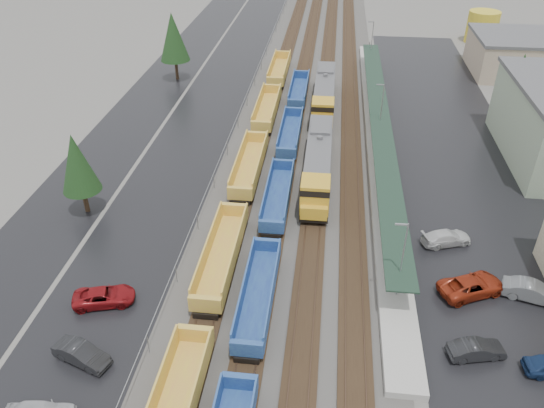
# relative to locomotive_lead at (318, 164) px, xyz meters

# --- Properties ---
(ballast_strip) EXTENTS (20.00, 160.00, 0.08)m
(ballast_strip) POSITION_rel_locomotive_lead_xyz_m (-2.00, 21.24, -2.34)
(ballast_strip) COLOR #302D2B
(ballast_strip) RESTS_ON ground
(trackbed) EXTENTS (14.60, 160.00, 0.22)m
(trackbed) POSITION_rel_locomotive_lead_xyz_m (-2.00, 21.24, -2.22)
(trackbed) COLOR black
(trackbed) RESTS_ON ground
(west_parking_lot) EXTENTS (10.00, 160.00, 0.02)m
(west_parking_lot) POSITION_rel_locomotive_lead_xyz_m (-17.00, 21.24, -2.37)
(west_parking_lot) COLOR black
(west_parking_lot) RESTS_ON ground
(west_road) EXTENTS (9.00, 160.00, 0.02)m
(west_road) POSITION_rel_locomotive_lead_xyz_m (-27.00, 21.24, -2.37)
(west_road) COLOR black
(west_road) RESTS_ON ground
(east_commuter_lot) EXTENTS (16.00, 100.00, 0.02)m
(east_commuter_lot) POSITION_rel_locomotive_lead_xyz_m (17.00, 11.24, -2.37)
(east_commuter_lot) COLOR black
(east_commuter_lot) RESTS_ON ground
(station_platform) EXTENTS (3.00, 80.00, 8.00)m
(station_platform) POSITION_rel_locomotive_lead_xyz_m (7.50, 11.25, -1.65)
(station_platform) COLOR #9E9B93
(station_platform) RESTS_ON ground
(chainlink_fence) EXTENTS (0.08, 160.04, 2.02)m
(chainlink_fence) POSITION_rel_locomotive_lead_xyz_m (-11.50, 19.68, -0.77)
(chainlink_fence) COLOR gray
(chainlink_fence) RESTS_ON ground
(tree_west_near) EXTENTS (3.96, 3.96, 9.00)m
(tree_west_near) POSITION_rel_locomotive_lead_xyz_m (-24.00, -8.76, 3.44)
(tree_west_near) COLOR #332316
(tree_west_near) RESTS_ON ground
(tree_west_far) EXTENTS (4.84, 4.84, 11.00)m
(tree_west_far) POSITION_rel_locomotive_lead_xyz_m (-25.00, 31.24, 4.74)
(tree_west_far) COLOR #332316
(tree_west_far) RESTS_ON ground
(tree_east) EXTENTS (4.40, 4.40, 10.00)m
(tree_east) POSITION_rel_locomotive_lead_xyz_m (26.00, 19.24, 4.09)
(tree_east) COLOR #332316
(tree_east) RESTS_ON ground
(locomotive_lead) EXTENTS (2.99, 19.71, 4.46)m
(locomotive_lead) POSITION_rel_locomotive_lead_xyz_m (0.00, 0.00, 0.00)
(locomotive_lead) COLOR black
(locomotive_lead) RESTS_ON ground
(locomotive_trail) EXTENTS (2.99, 19.71, 4.46)m
(locomotive_trail) POSITION_rel_locomotive_lead_xyz_m (0.00, 21.00, 0.00)
(locomotive_trail) COLOR black
(locomotive_trail) RESTS_ON ground
(well_string_yellow) EXTENTS (2.76, 98.35, 2.45)m
(well_string_yellow) POSITION_rel_locomotive_lead_xyz_m (-8.00, -7.51, -1.18)
(well_string_yellow) COLOR gold
(well_string_yellow) RESTS_ON ground
(well_string_blue) EXTENTS (2.54, 89.92, 2.25)m
(well_string_blue) POSITION_rel_locomotive_lead_xyz_m (-4.00, -12.87, -1.25)
(well_string_blue) COLOR navy
(well_string_blue) RESTS_ON ground
(storage_tank) EXTENTS (6.09, 6.09, 6.09)m
(storage_tank) POSITION_rel_locomotive_lead_xyz_m (30.22, 59.15, 0.66)
(storage_tank) COLOR gold
(storage_tank) RESTS_ON ground
(parked_car_west_b) EXTENTS (3.02, 4.83, 1.50)m
(parked_car_west_b) POSITION_rel_locomotive_lead_xyz_m (-16.23, -28.04, -1.63)
(parked_car_west_b) COLOR black
(parked_car_west_b) RESTS_ON ground
(parked_car_west_c) EXTENTS (3.64, 5.54, 1.42)m
(parked_car_west_c) POSITION_rel_locomotive_lead_xyz_m (-16.91, -21.90, -1.67)
(parked_car_west_c) COLOR maroon
(parked_car_west_c) RESTS_ON ground
(parked_car_east_a) EXTENTS (2.45, 4.54, 1.42)m
(parked_car_east_a) POSITION_rel_locomotive_lead_xyz_m (13.00, -24.18, -1.67)
(parked_car_east_a) COLOR black
(parked_car_east_a) RESTS_ON ground
(parked_car_east_b) EXTENTS (4.90, 6.44, 1.62)m
(parked_car_east_b) POSITION_rel_locomotive_lead_xyz_m (14.00, -17.08, -1.57)
(parked_car_east_b) COLOR maroon
(parked_car_east_b) RESTS_ON ground
(parked_car_east_c) EXTENTS (3.52, 5.29, 1.42)m
(parked_car_east_c) POSITION_rel_locomotive_lead_xyz_m (12.96, -10.18, -1.67)
(parked_car_east_c) COLOR silver
(parked_car_east_c) RESTS_ON ground
(parked_car_east_e) EXTENTS (2.96, 5.19, 1.62)m
(parked_car_east_e) POSITION_rel_locomotive_lead_xyz_m (18.99, -17.23, -1.57)
(parked_car_east_e) COLOR slate
(parked_car_east_e) RESTS_ON ground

